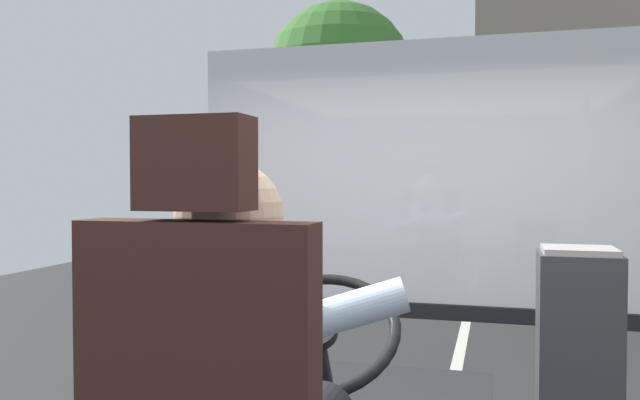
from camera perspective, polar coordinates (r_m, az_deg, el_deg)
The scene contains 5 objects.
ground at distance 10.75m, azimuth 13.50°, elevation -8.44°, with size 18.00×44.00×0.06m.
bus_driver at distance 1.51m, azimuth -7.10°, elevation -15.92°, with size 0.73×0.59×0.78m.
fare_box at distance 2.37m, azimuth 22.12°, elevation -15.89°, with size 0.26×0.23×0.98m.
windshield_panel at distance 3.41m, azimuth 9.35°, elevation -0.90°, with size 2.50×0.08×1.48m.
street_tree at distance 14.02m, azimuth 1.71°, elevation 11.04°, with size 3.16×3.16×5.72m.
Camera 1 is at (0.37, -1.77, 1.88)m, focal length 35.60 mm.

